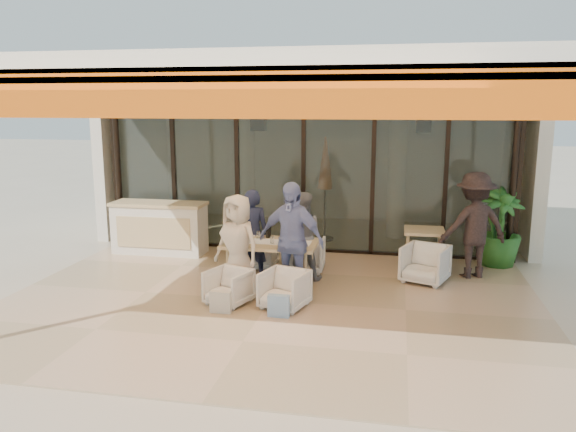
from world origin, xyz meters
name	(u,v)px	position (x,y,z in m)	size (l,w,h in m)	color
ground	(270,302)	(0.00, 0.00, 0.00)	(70.00, 70.00, 0.00)	#C6B293
terrace_floor	(270,302)	(0.00, 0.00, 0.01)	(8.00, 6.00, 0.01)	tan
terrace_structure	(264,79)	(0.00, -0.26, 3.25)	(8.00, 6.00, 3.40)	silver
glass_storefront	(304,173)	(0.00, 3.00, 1.60)	(8.08, 0.10, 3.20)	#9EADA3
interior_block	(320,134)	(0.01, 5.31, 2.23)	(9.05, 3.62, 3.52)	silver
host_counter	(160,228)	(-2.76, 2.30, 0.53)	(1.85, 0.65, 1.04)	silver
dining_table	(270,245)	(-0.16, 0.75, 0.69)	(1.50, 0.90, 0.93)	#D1B37F
chair_far_left	(260,252)	(-0.58, 1.69, 0.30)	(0.58, 0.54, 0.60)	white
chair_far_right	(306,253)	(0.26, 1.69, 0.33)	(0.65, 0.60, 0.66)	white
chair_near_left	(229,285)	(-0.58, -0.21, 0.30)	(0.58, 0.54, 0.59)	white
chair_near_right	(284,288)	(0.26, -0.21, 0.31)	(0.61, 0.57, 0.63)	white
diner_navy	(252,233)	(-0.58, 1.19, 0.76)	(0.56, 0.37, 1.53)	#192038
diner_grey	(301,236)	(0.26, 1.19, 0.75)	(0.73, 0.57, 1.51)	slate
diner_cream	(238,245)	(-0.58, 0.29, 0.79)	(0.77, 0.50, 1.58)	beige
diner_periwinkle	(291,240)	(0.26, 0.29, 0.90)	(1.05, 0.44, 1.80)	#7080BC
tote_bag_cream	(221,303)	(-0.58, -0.61, 0.17)	(0.30, 0.10, 0.34)	silver
tote_bag_blue	(279,307)	(0.26, -0.61, 0.17)	(0.30, 0.10, 0.34)	#99BFD8
side_table	(424,235)	(2.31, 2.16, 0.64)	(0.70, 0.70, 0.74)	#D1B37F
side_chair	(425,262)	(2.31, 1.41, 0.35)	(0.69, 0.64, 0.71)	white
standing_woman	(474,226)	(3.11, 1.87, 0.91)	(1.18, 0.68, 1.82)	black
potted_palm	(499,228)	(3.66, 2.68, 0.72)	(0.81, 0.81, 1.44)	#1E5919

